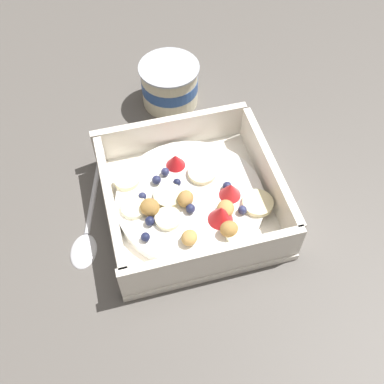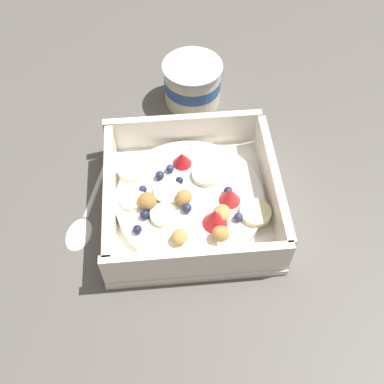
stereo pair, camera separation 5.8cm
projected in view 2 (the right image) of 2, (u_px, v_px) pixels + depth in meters
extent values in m
plane|color=#56514C|center=(190.00, 207.00, 0.60)|extent=(2.40, 2.40, 0.00)
cube|color=white|center=(192.00, 203.00, 0.60)|extent=(0.21, 0.21, 0.01)
cube|color=white|center=(200.00, 265.00, 0.52)|extent=(0.21, 0.01, 0.06)
cube|color=white|center=(185.00, 132.00, 0.63)|extent=(0.21, 0.01, 0.06)
cube|color=white|center=(111.00, 198.00, 0.57)|extent=(0.01, 0.19, 0.06)
cube|color=white|center=(272.00, 186.00, 0.58)|extent=(0.01, 0.19, 0.06)
cylinder|color=white|center=(192.00, 198.00, 0.59)|extent=(0.19, 0.19, 0.01)
cylinder|color=#F7EFC6|center=(231.00, 241.00, 0.54)|extent=(0.04, 0.04, 0.01)
cylinder|color=#F7EFC6|center=(163.00, 215.00, 0.56)|extent=(0.04, 0.04, 0.01)
cylinder|color=#F4EAB7|center=(131.00, 171.00, 0.60)|extent=(0.05, 0.05, 0.01)
cylinder|color=beige|center=(255.00, 212.00, 0.56)|extent=(0.05, 0.05, 0.01)
cylinder|color=#F4EAB7|center=(168.00, 192.00, 0.58)|extent=(0.04, 0.04, 0.01)
cylinder|color=#F4EAB7|center=(206.00, 174.00, 0.60)|extent=(0.05, 0.05, 0.01)
cylinder|color=#F7EFC6|center=(133.00, 197.00, 0.58)|extent=(0.04, 0.04, 0.01)
cone|color=red|center=(230.00, 195.00, 0.57)|extent=(0.04, 0.04, 0.02)
cone|color=red|center=(215.00, 217.00, 0.55)|extent=(0.04, 0.04, 0.03)
cone|color=red|center=(182.00, 159.00, 0.60)|extent=(0.03, 0.03, 0.02)
sphere|color=navy|center=(170.00, 168.00, 0.60)|extent=(0.01, 0.01, 0.01)
sphere|color=#191E3D|center=(137.00, 229.00, 0.55)|extent=(0.01, 0.01, 0.01)
sphere|color=#23284C|center=(187.00, 208.00, 0.56)|extent=(0.01, 0.01, 0.01)
sphere|color=#23284C|center=(143.00, 189.00, 0.58)|extent=(0.01, 0.01, 0.01)
sphere|color=#191E3D|center=(145.00, 215.00, 0.56)|extent=(0.01, 0.01, 0.01)
sphere|color=#23284C|center=(160.00, 175.00, 0.59)|extent=(0.01, 0.01, 0.01)
sphere|color=#191E3D|center=(179.00, 181.00, 0.59)|extent=(0.01, 0.01, 0.01)
sphere|color=navy|center=(238.00, 217.00, 0.56)|extent=(0.01, 0.01, 0.01)
sphere|color=#23284C|center=(228.00, 189.00, 0.58)|extent=(0.01, 0.01, 0.01)
ellipsoid|color=#AD7F42|center=(184.00, 198.00, 0.57)|extent=(0.03, 0.03, 0.02)
ellipsoid|color=tan|center=(180.00, 236.00, 0.54)|extent=(0.03, 0.03, 0.02)
ellipsoid|color=#AD7F42|center=(220.00, 234.00, 0.54)|extent=(0.02, 0.02, 0.02)
ellipsoid|color=tan|center=(222.00, 213.00, 0.56)|extent=(0.03, 0.03, 0.02)
ellipsoid|color=olive|center=(147.00, 201.00, 0.56)|extent=(0.03, 0.03, 0.02)
ellipsoid|color=silver|center=(78.00, 233.00, 0.57)|extent=(0.04, 0.06, 0.01)
cylinder|color=silver|center=(99.00, 179.00, 0.62)|extent=(0.04, 0.12, 0.01)
cylinder|color=beige|center=(192.00, 84.00, 0.69)|extent=(0.08, 0.08, 0.06)
cylinder|color=#2D5193|center=(192.00, 82.00, 0.69)|extent=(0.08, 0.08, 0.02)
cylinder|color=#B7BCC6|center=(192.00, 66.00, 0.66)|extent=(0.09, 0.09, 0.00)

